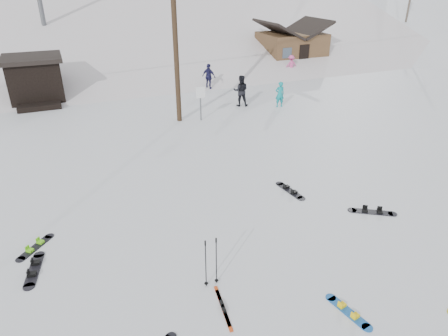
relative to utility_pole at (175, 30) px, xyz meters
name	(u,v)px	position (x,y,z in m)	size (l,w,h in m)	color
ground	(272,314)	(-2.00, -14.00, -4.68)	(200.00, 200.00, 0.00)	silver
ski_slope	(91,114)	(-2.00, 41.00, -16.68)	(60.00, 75.00, 45.00)	silver
ridge_right	(322,90)	(36.00, 36.00, -15.68)	(34.00, 85.00, 36.00)	silver
treeline_right	(351,29)	(34.00, 28.00, -4.68)	(20.00, 60.00, 10.00)	black
treeline_crest	(65,12)	(-2.00, 72.00, -4.68)	(50.00, 6.00, 10.00)	black
utility_pole	(175,30)	(0.00, 0.00, 0.00)	(2.00, 0.26, 9.00)	#3A2819
trail_sign	(201,97)	(1.10, -0.42, -3.41)	(0.50, 0.09, 1.85)	#595B60
lift_hut	(36,79)	(-7.00, 6.94, -3.32)	(3.40, 4.10, 2.75)	black
cabin	(291,48)	(13.00, 10.00, -3.20)	(5.39, 4.40, 3.77)	brown
hero_snowboard	(348,312)	(-0.32, -14.66, -4.66)	(0.45, 1.35, 0.10)	#1B5EB2
hero_skis	(223,307)	(-3.01, -13.39, -4.66)	(0.28, 1.49, 0.08)	#B13912
ski_poles	(211,262)	(-2.97, -12.51, -3.96)	(0.39, 0.10, 1.41)	black
board_scatter_b	(34,269)	(-7.21, -10.17, -4.65)	(0.54, 1.59, 0.11)	black
board_scatter_c	(35,247)	(-7.18, -9.10, -4.66)	(1.05, 1.14, 0.10)	black
board_scatter_d	(372,212)	(3.25, -11.40, -4.65)	(1.39, 1.01, 0.11)	black
board_scatter_f	(290,190)	(1.47, -9.08, -4.65)	(0.45, 1.56, 0.11)	black
skier_teal	(280,94)	(6.25, 0.09, -3.92)	(0.55, 0.36, 1.52)	#0E8991
skier_dark	(241,91)	(4.19, 1.14, -3.76)	(0.89, 0.70, 1.84)	black
skier_pink	(291,65)	(11.25, 7.04, -3.93)	(0.97, 0.56, 1.50)	#D1498E
skier_navy	(209,77)	(3.78, 5.41, -3.81)	(1.02, 0.42, 1.73)	#1B1A41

